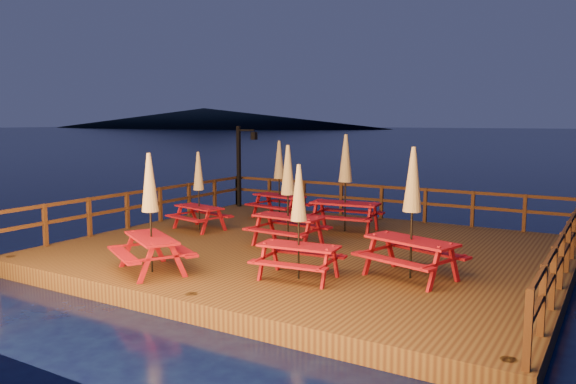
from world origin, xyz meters
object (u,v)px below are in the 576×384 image
(picnic_table_0, at_px, (288,194))
(picnic_table_2, at_px, (299,220))
(picnic_table_1, at_px, (279,178))
(lamp_post, at_px, (242,159))

(picnic_table_0, height_order, picnic_table_2, picnic_table_0)
(picnic_table_0, relative_size, picnic_table_1, 1.02)
(picnic_table_2, bearing_deg, picnic_table_1, 118.76)
(lamp_post, distance_m, picnic_table_0, 6.80)
(lamp_post, xyz_separation_m, picnic_table_2, (6.60, -7.25, -0.58))
(picnic_table_0, bearing_deg, picnic_table_2, -51.97)
(picnic_table_0, distance_m, picnic_table_2, 3.06)
(picnic_table_0, bearing_deg, picnic_table_1, 127.92)
(picnic_table_0, distance_m, picnic_table_1, 4.15)
(lamp_post, xyz_separation_m, picnic_table_0, (4.84, -4.75, -0.45))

